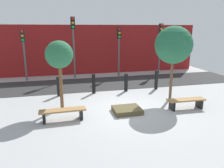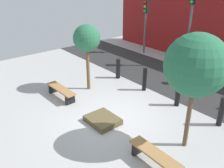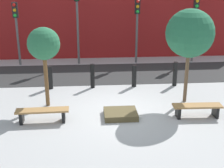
{
  "view_description": "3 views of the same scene",
  "coord_description": "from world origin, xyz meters",
  "px_view_note": "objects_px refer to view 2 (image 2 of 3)",
  "views": [
    {
      "loc": [
        -2.61,
        -8.4,
        3.39
      ],
      "look_at": [
        -0.52,
        0.12,
        1.12
      ],
      "focal_mm": 35.0,
      "sensor_mm": 36.0,
      "label": 1
    },
    {
      "loc": [
        5.95,
        -4.83,
        4.92
      ],
      "look_at": [
        -0.01,
        0.07,
        1.36
      ],
      "focal_mm": 40.0,
      "sensor_mm": 36.0,
      "label": 2
    },
    {
      "loc": [
        -1.02,
        -9.99,
        4.55
      ],
      "look_at": [
        -0.26,
        -0.01,
        1.06
      ],
      "focal_mm": 50.0,
      "sensor_mm": 36.0,
      "label": 3
    }
  ],
  "objects_px": {
    "tree_behind_left_bench": "(87,39)",
    "tree_behind_right_bench": "(196,66)",
    "bench_left": "(61,91)",
    "traffic_light_west": "(146,17)",
    "bollard_far_left": "(118,69)",
    "bollard_left": "(145,79)",
    "traffic_light_mid_west": "(191,15)",
    "bollard_right": "(221,112)",
    "bench_right": "(155,156)",
    "planter_bed": "(103,120)",
    "bollard_center": "(178,95)"
  },
  "relations": [
    {
      "from": "bollard_right",
      "to": "traffic_light_west",
      "type": "height_order",
      "value": "traffic_light_west"
    },
    {
      "from": "planter_bed",
      "to": "tree_behind_right_bench",
      "type": "xyz_separation_m",
      "value": [
        2.58,
        1.19,
        2.5
      ]
    },
    {
      "from": "bollard_left",
      "to": "traffic_light_mid_west",
      "type": "height_order",
      "value": "traffic_light_mid_west"
    },
    {
      "from": "bollard_center",
      "to": "bollard_right",
      "type": "height_order",
      "value": "bollard_right"
    },
    {
      "from": "tree_behind_right_bench",
      "to": "tree_behind_left_bench",
      "type": "bearing_deg",
      "value": 180.0
    },
    {
      "from": "traffic_light_mid_west",
      "to": "bench_left",
      "type": "bearing_deg",
      "value": -97.98
    },
    {
      "from": "tree_behind_left_bench",
      "to": "bollard_left",
      "type": "relative_size",
      "value": 2.78
    },
    {
      "from": "tree_behind_right_bench",
      "to": "bench_left",
      "type": "bearing_deg",
      "value": -164.98
    },
    {
      "from": "bollard_right",
      "to": "traffic_light_west",
      "type": "bearing_deg",
      "value": 151.98
    },
    {
      "from": "bench_right",
      "to": "tree_behind_left_bench",
      "type": "distance_m",
      "value": 5.7
    },
    {
      "from": "bench_left",
      "to": "traffic_light_west",
      "type": "distance_m",
      "value": 7.73
    },
    {
      "from": "bollard_right",
      "to": "traffic_light_mid_west",
      "type": "xyz_separation_m",
      "value": [
        -4.26,
        3.95,
        2.27
      ]
    },
    {
      "from": "bench_right",
      "to": "planter_bed",
      "type": "height_order",
      "value": "bench_right"
    },
    {
      "from": "bench_right",
      "to": "tree_behind_right_bench",
      "type": "bearing_deg",
      "value": 91.56
    },
    {
      "from": "planter_bed",
      "to": "bollard_center",
      "type": "distance_m",
      "value": 3.17
    },
    {
      "from": "traffic_light_mid_west",
      "to": "tree_behind_right_bench",
      "type": "bearing_deg",
      "value": -54.23
    },
    {
      "from": "bollard_center",
      "to": "planter_bed",
      "type": "bearing_deg",
      "value": -106.54
    },
    {
      "from": "planter_bed",
      "to": "traffic_light_mid_west",
      "type": "relative_size",
      "value": 0.27
    },
    {
      "from": "tree_behind_left_bench",
      "to": "traffic_light_mid_west",
      "type": "bearing_deg",
      "value": 80.13
    },
    {
      "from": "bench_left",
      "to": "bollard_left",
      "type": "bearing_deg",
      "value": 60.7
    },
    {
      "from": "bollard_far_left",
      "to": "bollard_right",
      "type": "bearing_deg",
      "value": 0.0
    },
    {
      "from": "bench_left",
      "to": "traffic_light_mid_west",
      "type": "height_order",
      "value": "traffic_light_mid_west"
    },
    {
      "from": "bollard_center",
      "to": "traffic_light_west",
      "type": "bearing_deg",
      "value": 144.96
    },
    {
      "from": "bollard_far_left",
      "to": "bollard_center",
      "type": "bearing_deg",
      "value": 0.0
    },
    {
      "from": "tree_behind_left_bench",
      "to": "tree_behind_right_bench",
      "type": "height_order",
      "value": "tree_behind_right_bench"
    },
    {
      "from": "tree_behind_left_bench",
      "to": "bollard_center",
      "type": "relative_size",
      "value": 3.02
    },
    {
      "from": "bench_left",
      "to": "traffic_light_west",
      "type": "relative_size",
      "value": 0.52
    },
    {
      "from": "bollard_far_left",
      "to": "bollard_left",
      "type": "relative_size",
      "value": 0.95
    },
    {
      "from": "bench_right",
      "to": "bollard_right",
      "type": "distance_m",
      "value": 3.22
    },
    {
      "from": "tree_behind_right_bench",
      "to": "bollard_center",
      "type": "xyz_separation_m",
      "value": [
        -1.69,
        1.83,
        -2.12
      ]
    },
    {
      "from": "traffic_light_west",
      "to": "bench_right",
      "type": "bearing_deg",
      "value": -44.37
    },
    {
      "from": "bench_right",
      "to": "bollard_left",
      "type": "distance_m",
      "value": 4.74
    },
    {
      "from": "tree_behind_left_bench",
      "to": "bollard_center",
      "type": "height_order",
      "value": "tree_behind_left_bench"
    },
    {
      "from": "bench_right",
      "to": "planter_bed",
      "type": "bearing_deg",
      "value": 177.14
    },
    {
      "from": "bollard_right",
      "to": "tree_behind_left_bench",
      "type": "bearing_deg",
      "value": -160.88
    },
    {
      "from": "bollard_left",
      "to": "bollard_right",
      "type": "distance_m",
      "value": 3.58
    },
    {
      "from": "bench_left",
      "to": "bollard_center",
      "type": "height_order",
      "value": "bollard_center"
    },
    {
      "from": "planter_bed",
      "to": "tree_behind_right_bench",
      "type": "height_order",
      "value": "tree_behind_right_bench"
    },
    {
      "from": "bollard_left",
      "to": "traffic_light_mid_west",
      "type": "distance_m",
      "value": 4.61
    },
    {
      "from": "bench_right",
      "to": "bollard_center",
      "type": "bearing_deg",
      "value": 119.3
    },
    {
      "from": "tree_behind_left_bench",
      "to": "bollard_right",
      "type": "height_order",
      "value": "tree_behind_left_bench"
    },
    {
      "from": "bench_left",
      "to": "bollard_right",
      "type": "height_order",
      "value": "bollard_right"
    },
    {
      "from": "bollard_right",
      "to": "bench_right",
      "type": "bearing_deg",
      "value": -91.79
    },
    {
      "from": "bollard_right",
      "to": "bench_left",
      "type": "bearing_deg",
      "value": -148.62
    },
    {
      "from": "tree_behind_right_bench",
      "to": "bollard_left",
      "type": "height_order",
      "value": "tree_behind_right_bench"
    },
    {
      "from": "bollard_center",
      "to": "traffic_light_mid_west",
      "type": "relative_size",
      "value": 0.23
    },
    {
      "from": "bench_left",
      "to": "bollard_left",
      "type": "distance_m",
      "value": 3.63
    },
    {
      "from": "tree_behind_right_bench",
      "to": "traffic_light_west",
      "type": "xyz_separation_m",
      "value": [
        -7.32,
        5.77,
        -0.32
      ]
    },
    {
      "from": "bollard_center",
      "to": "bollard_right",
      "type": "distance_m",
      "value": 1.79
    },
    {
      "from": "planter_bed",
      "to": "tree_behind_left_bench",
      "type": "distance_m",
      "value": 3.59
    }
  ]
}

